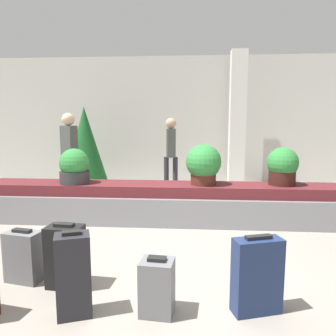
% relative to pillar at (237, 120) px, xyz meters
% --- Properties ---
extents(ground_plane, '(18.00, 18.00, 0.00)m').
position_rel_pillar_xyz_m(ground_plane, '(-1.43, -4.63, -1.60)').
color(ground_plane, gray).
extents(back_wall, '(18.00, 0.06, 3.20)m').
position_rel_pillar_xyz_m(back_wall, '(-1.43, 0.57, -0.00)').
color(back_wall, beige).
rests_on(back_wall, ground_plane).
extents(carousel, '(6.05, 0.77, 0.60)m').
position_rel_pillar_xyz_m(carousel, '(-1.43, -2.93, -1.31)').
color(carousel, gray).
rests_on(carousel, ground_plane).
extents(pillar, '(0.37, 0.37, 3.20)m').
position_rel_pillar_xyz_m(pillar, '(0.00, 0.00, 0.00)').
color(pillar, silver).
rests_on(pillar, ground_plane).
extents(suitcase_0, '(0.33, 0.29, 0.72)m').
position_rel_pillar_xyz_m(suitcase_0, '(-2.00, -5.53, -1.25)').
color(suitcase_0, '#232328').
rests_on(suitcase_0, ground_plane).
extents(suitcase_1, '(0.29, 0.26, 0.49)m').
position_rel_pillar_xyz_m(suitcase_1, '(-1.33, -5.45, -1.37)').
color(suitcase_1, slate).
rests_on(suitcase_1, ground_plane).
extents(suitcase_2, '(0.37, 0.26, 0.53)m').
position_rel_pillar_xyz_m(suitcase_2, '(-2.71, -5.00, -1.35)').
color(suitcase_2, slate).
rests_on(suitcase_2, ground_plane).
extents(suitcase_4, '(0.35, 0.26, 0.63)m').
position_rel_pillar_xyz_m(suitcase_4, '(-2.25, -5.07, -1.30)').
color(suitcase_4, black).
rests_on(suitcase_4, ground_plane).
extents(suitcase_5, '(0.43, 0.28, 0.66)m').
position_rel_pillar_xyz_m(suitcase_5, '(-0.51, -5.37, -1.28)').
color(suitcase_5, navy).
rests_on(suitcase_5, ground_plane).
extents(potted_plant_0, '(0.55, 0.55, 0.62)m').
position_rel_pillar_xyz_m(potted_plant_0, '(-0.88, -2.93, -0.69)').
color(potted_plant_0, '#4C2319').
rests_on(potted_plant_0, carousel).
extents(potted_plant_1, '(0.47, 0.47, 0.58)m').
position_rel_pillar_xyz_m(potted_plant_1, '(0.33, -2.88, -0.71)').
color(potted_plant_1, '#381914').
rests_on(potted_plant_1, carousel).
extents(potted_plant_2, '(0.46, 0.46, 0.55)m').
position_rel_pillar_xyz_m(potted_plant_2, '(-2.91, -2.98, -0.74)').
color(potted_plant_2, '#2D2D2D').
rests_on(potted_plant_2, carousel).
extents(traveler_0, '(0.37, 0.33, 1.73)m').
position_rel_pillar_xyz_m(traveler_0, '(-3.44, -1.78, -0.56)').
color(traveler_0, '#282833').
rests_on(traveler_0, ground_plane).
extents(traveler_1, '(0.31, 0.35, 1.64)m').
position_rel_pillar_xyz_m(traveler_1, '(-1.53, -0.78, -0.62)').
color(traveler_1, '#282833').
rests_on(traveler_1, ground_plane).
extents(decorated_tree, '(1.00, 1.00, 1.90)m').
position_rel_pillar_xyz_m(decorated_tree, '(-3.52, -0.61, -0.56)').
color(decorated_tree, '#4C331E').
rests_on(decorated_tree, ground_plane).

